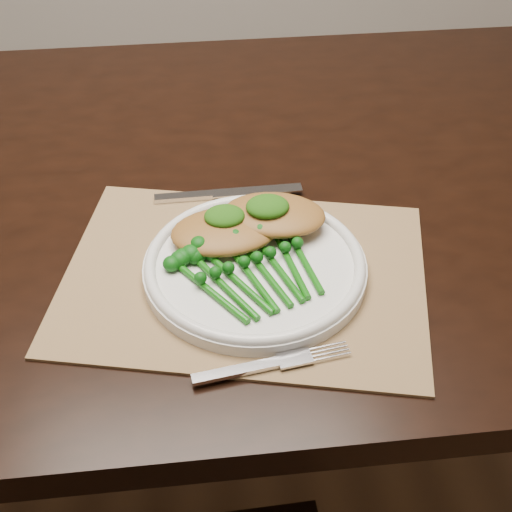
{
  "coord_description": "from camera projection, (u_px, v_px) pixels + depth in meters",
  "views": [
    {
      "loc": [
        0.05,
        -0.83,
        1.33
      ],
      "look_at": [
        0.11,
        -0.21,
        0.78
      ],
      "focal_mm": 50.0,
      "sensor_mm": 36.0,
      "label": 1
    }
  ],
  "objects": [
    {
      "name": "pesto_dollop_left",
      "position": [
        224.0,
        216.0,
        0.86
      ],
      "size": [
        0.05,
        0.04,
        0.02
      ],
      "primitive_type": "ellipsoid",
      "color": "#154309",
      "rests_on": "chicken_fillet_left"
    },
    {
      "name": "knife",
      "position": [
        214.0,
        194.0,
        0.96
      ],
      "size": [
        0.2,
        0.02,
        0.01
      ],
      "rotation": [
        0.0,
        0.0,
        0.03
      ],
      "color": "silver",
      "rests_on": "placemat"
    },
    {
      "name": "placemat",
      "position": [
        244.0,
        276.0,
        0.85
      ],
      "size": [
        0.48,
        0.4,
        0.0
      ],
      "primitive_type": "cube",
      "rotation": [
        0.0,
        0.0,
        -0.22
      ],
      "color": "olive",
      "rests_on": "dining_table"
    },
    {
      "name": "floor",
      "position": [
        193.0,
        476.0,
        1.49
      ],
      "size": [
        4.0,
        4.0,
        0.0
      ],
      "primitive_type": "plane",
      "color": "#4F311B",
      "rests_on": "ground"
    },
    {
      "name": "chicken_fillet_left",
      "position": [
        224.0,
        231.0,
        0.86
      ],
      "size": [
        0.14,
        0.1,
        0.03
      ],
      "primitive_type": "ellipsoid",
      "rotation": [
        0.0,
        0.0,
        0.07
      ],
      "color": "olive",
      "rests_on": "dinner_plate"
    },
    {
      "name": "dining_table",
      "position": [
        187.0,
        357.0,
        1.24
      ],
      "size": [
        1.61,
        0.92,
        0.75
      ],
      "rotation": [
        0.0,
        0.0,
        0.01
      ],
      "color": "black",
      "rests_on": "ground"
    },
    {
      "name": "pesto_dollop_right",
      "position": [
        268.0,
        206.0,
        0.86
      ],
      "size": [
        0.05,
        0.05,
        0.02
      ],
      "primitive_type": "ellipsoid",
      "color": "#154309",
      "rests_on": "chicken_fillet_right"
    },
    {
      "name": "broccolini_bundle",
      "position": [
        258.0,
        274.0,
        0.82
      ],
      "size": [
        0.19,
        0.2,
        0.04
      ],
      "rotation": [
        0.0,
        0.0,
        0.4
      ],
      "color": "#0E550B",
      "rests_on": "dinner_plate"
    },
    {
      "name": "chicken_fillet_right",
      "position": [
        274.0,
        215.0,
        0.88
      ],
      "size": [
        0.14,
        0.11,
        0.03
      ],
      "primitive_type": "ellipsoid",
      "rotation": [
        0.0,
        0.0,
        -0.2
      ],
      "color": "olive",
      "rests_on": "dinner_plate"
    },
    {
      "name": "dinner_plate",
      "position": [
        255.0,
        265.0,
        0.84
      ],
      "size": [
        0.26,
        0.26,
        0.02
      ],
      "color": "white",
      "rests_on": "placemat"
    },
    {
      "name": "fork",
      "position": [
        282.0,
        361.0,
        0.74
      ],
      "size": [
        0.17,
        0.04,
        0.01
      ],
      "rotation": [
        0.0,
        0.0,
        0.16
      ],
      "color": "silver",
      "rests_on": "placemat"
    }
  ]
}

